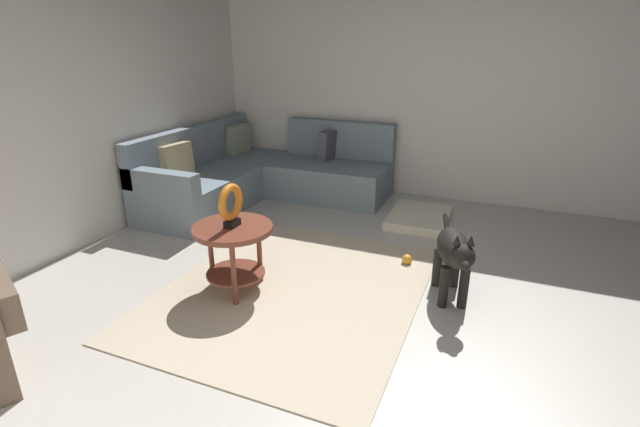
{
  "coord_description": "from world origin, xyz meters",
  "views": [
    {
      "loc": [
        -2.7,
        -0.71,
        1.84
      ],
      "look_at": [
        0.45,
        0.6,
        0.55
      ],
      "focal_mm": 26.0,
      "sensor_mm": 36.0,
      "label": 1
    }
  ],
  "objects": [
    {
      "name": "area_rug",
      "position": [
        0.15,
        0.7,
        0.01
      ],
      "size": [
        2.3,
        1.9,
        0.01
      ],
      "primitive_type": "cube",
      "color": "#BCAD93",
      "rests_on": "ground_plane"
    },
    {
      "name": "wall_back",
      "position": [
        0.0,
        2.94,
        1.35
      ],
      "size": [
        6.0,
        0.12,
        2.7
      ],
      "primitive_type": "cube",
      "color": "silver",
      "rests_on": "ground_plane"
    },
    {
      "name": "ground_plane",
      "position": [
        0.0,
        0.0,
        -0.05
      ],
      "size": [
        6.0,
        6.0,
        0.1
      ],
      "primitive_type": "cube",
      "color": "#B7B2A8"
    },
    {
      "name": "wall_right",
      "position": [
        2.94,
        0.0,
        1.35
      ],
      "size": [
        0.12,
        6.0,
        2.7
      ],
      "primitive_type": "cube",
      "color": "silver",
      "rests_on": "ground_plane"
    },
    {
      "name": "dog_bed_mat",
      "position": [
        1.98,
        0.08,
        0.04
      ],
      "size": [
        0.8,
        0.6,
        0.09
      ],
      "primitive_type": "cube",
      "color": "beige",
      "rests_on": "ground_plane"
    },
    {
      "name": "sectional_couch",
      "position": [
        1.99,
        2.01,
        0.29
      ],
      "size": [
        2.2,
        2.25,
        0.88
      ],
      "color": "slate",
      "rests_on": "ground_plane"
    },
    {
      "name": "dog",
      "position": [
        0.49,
        -0.44,
        0.38
      ],
      "size": [
        0.82,
        0.37,
        0.63
      ],
      "rotation": [
        0.0,
        0.0,
        1.88
      ],
      "color": "black",
      "rests_on": "ground_plane"
    },
    {
      "name": "dog_toy_ball",
      "position": [
        0.93,
        -0.02,
        0.04
      ],
      "size": [
        0.09,
        0.09,
        0.09
      ],
      "primitive_type": "sphere",
      "color": "orange",
      "rests_on": "ground_plane"
    },
    {
      "name": "side_table",
      "position": [
        -0.02,
        1.11,
        0.42
      ],
      "size": [
        0.6,
        0.6,
        0.54
      ],
      "color": "brown",
      "rests_on": "ground_plane"
    },
    {
      "name": "torus_sculpture",
      "position": [
        -0.02,
        1.11,
        0.71
      ],
      "size": [
        0.28,
        0.08,
        0.33
      ],
      "color": "black",
      "rests_on": "side_table"
    }
  ]
}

